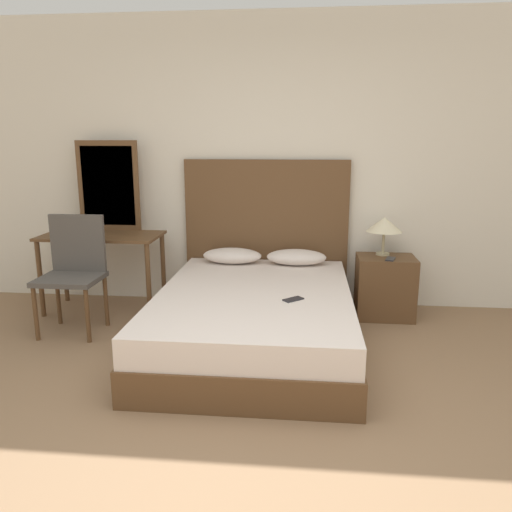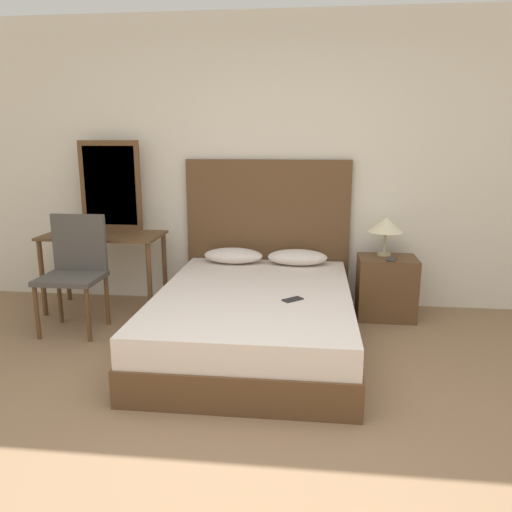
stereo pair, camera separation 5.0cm
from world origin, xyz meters
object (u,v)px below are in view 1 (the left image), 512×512
(vanity_desk, at_px, (102,246))
(bed, at_px, (255,319))
(phone_on_bed, at_px, (293,299))
(chair, at_px, (74,266))
(phone_on_nightstand, at_px, (390,259))
(nightstand, at_px, (385,287))
(table_lamp, at_px, (384,225))

(vanity_desk, bearing_deg, bed, -25.16)
(phone_on_bed, distance_m, chair, 1.88)
(vanity_desk, bearing_deg, phone_on_nightstand, -0.50)
(phone_on_bed, bearing_deg, phone_on_nightstand, 46.71)
(phone_on_nightstand, bearing_deg, vanity_desk, 179.50)
(phone_on_bed, distance_m, phone_on_nightstand, 1.20)
(nightstand, xyz_separation_m, table_lamp, (-0.02, 0.08, 0.55))
(table_lamp, xyz_separation_m, chair, (-2.61, -0.64, -0.28))
(phone_on_nightstand, bearing_deg, nightstand, 99.64)
(bed, distance_m, vanity_desk, 1.69)
(vanity_desk, bearing_deg, chair, -95.20)
(chair, bearing_deg, bed, -7.67)
(phone_on_nightstand, height_order, chair, chair)
(phone_on_bed, distance_m, table_lamp, 1.35)
(nightstand, distance_m, phone_on_nightstand, 0.30)
(chair, bearing_deg, table_lamp, 13.87)
(phone_on_bed, xyz_separation_m, vanity_desk, (-1.79, 0.89, 0.16))
(phone_on_nightstand, distance_m, chair, 2.69)
(table_lamp, relative_size, vanity_desk, 0.32)
(phone_on_bed, height_order, nightstand, nightstand)
(nightstand, bearing_deg, bed, -144.94)
(bed, relative_size, table_lamp, 6.09)
(bed, bearing_deg, vanity_desk, 154.84)
(bed, xyz_separation_m, vanity_desk, (-1.49, 0.70, 0.39))
(table_lamp, xyz_separation_m, phone_on_nightstand, (0.04, -0.17, -0.27))
(phone_on_bed, height_order, table_lamp, table_lamp)
(bed, height_order, vanity_desk, vanity_desk)
(table_lamp, bearing_deg, nightstand, -72.37)
(table_lamp, xyz_separation_m, vanity_desk, (-2.56, -0.15, -0.22))
(phone_on_bed, distance_m, nightstand, 1.27)
(table_lamp, height_order, phone_on_nightstand, table_lamp)
(bed, distance_m, nightstand, 1.35)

